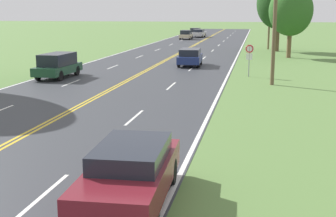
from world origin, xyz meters
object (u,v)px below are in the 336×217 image
Objects in this scene: tree_left_verge at (279,4)px; car_champagne_hatchback_receding at (186,34)px; tree_right_cluster at (291,11)px; car_dark_green_van_mid_near at (58,65)px; car_maroon_sedan_approaching at (131,173)px; car_black_sedan_horizon at (195,31)px; traffic_sign at (249,53)px; car_dark_blue_hatchback_mid_far at (190,57)px; car_silver_sedan_distant at (199,33)px.

car_champagne_hatchback_receding is (-13.83, 20.93, -4.59)m from tree_left_verge.
tree_right_cluster is 24.77m from car_dark_green_van_mid_near.
car_black_sedan_horizon is at bearing -175.92° from car_maroon_sedan_approaching.
traffic_sign is 22.76m from tree_left_verge.
car_dark_blue_hatchback_mid_far is 44.31m from car_silver_sedan_distant.
car_dark_green_van_mid_near is 0.95× the size of car_silver_sedan_distant.
car_dark_blue_hatchback_mid_far reaches higher than car_black_sedan_horizon.
traffic_sign is 0.60× the size of car_champagne_hatchback_receding.
car_dark_green_van_mid_near is 46.37m from car_champagne_hatchback_receding.
car_maroon_sedan_approaching is at bearing 2.68° from car_dark_blue_hatchback_mid_far.
tree_right_cluster is 32.31m from car_champagne_hatchback_receding.
traffic_sign is 50.85m from car_silver_sedan_distant.
car_dark_blue_hatchback_mid_far is at bearing -115.34° from tree_left_verge.
car_maroon_sedan_approaching is at bearing -171.61° from car_champagne_hatchback_receding.
car_maroon_sedan_approaching is 0.99× the size of car_silver_sedan_distant.
car_champagne_hatchback_receding is (-6.03, 37.40, 0.02)m from car_dark_blue_hatchback_mid_far.
tree_right_cluster is 1.74× the size of car_dark_blue_hatchback_mid_far.
car_black_sedan_horizon is at bearing 111.84° from tree_left_verge.
car_silver_sedan_distant is (-13.50, 35.15, -3.87)m from tree_right_cluster.
tree_right_cluster is at bearing -151.77° from car_champagne_hatchback_receding.
tree_left_verge is (2.72, 22.30, 3.68)m from traffic_sign.
car_dark_blue_hatchback_mid_far is 52.35m from car_black_sedan_horizon.
car_champagne_hatchback_receding is at bearing 104.41° from traffic_sign.
tree_right_cluster reaches higher than car_dark_green_van_mid_near.
car_black_sedan_horizon is at bearing 2.43° from car_champagne_hatchback_receding.
car_dark_green_van_mid_near is at bearing -122.03° from tree_left_verge.
car_dark_blue_hatchback_mid_far is at bearing 131.03° from traffic_sign.
tree_right_cluster is 45.80m from car_black_sedan_horizon.
tree_right_cluster is 1.49× the size of car_maroon_sedan_approaching.
car_black_sedan_horizon is (-1.63, 7.90, -0.03)m from car_silver_sedan_distant.
car_silver_sedan_distant is at bearing 101.19° from traffic_sign.
traffic_sign is 0.48× the size of car_maroon_sedan_approaching.
tree_left_verge reaches higher than traffic_sign.
tree_left_verge is at bearing 96.85° from tree_right_cluster.
traffic_sign is at bearing -75.31° from car_dark_green_van_mid_near.
tree_left_verge is at bearing -30.56° from car_dark_green_van_mid_near.
car_silver_sedan_distant is at bearing -176.49° from car_maroon_sedan_approaching.
car_silver_sedan_distant is (-7.52, 73.18, -0.03)m from car_maroon_sedan_approaching.
car_black_sedan_horizon is (-14.22, 35.49, -4.67)m from tree_left_verge.
car_dark_green_van_mid_near reaches higher than car_black_sedan_horizon.
car_black_sedan_horizon is (-0.39, 14.55, -0.08)m from car_champagne_hatchback_receding.
tree_left_verge is at bearing 83.03° from traffic_sign.
car_black_sedan_horizon is at bearing 109.36° from tree_right_cluster.
tree_right_cluster reaches higher than car_silver_sedan_distant.
car_maroon_sedan_approaching reaches higher than car_silver_sedan_distant.
traffic_sign is at bearing -96.97° from tree_left_verge.
car_champagne_hatchback_receding is (-8.76, 66.53, 0.03)m from car_maroon_sedan_approaching.
car_champagne_hatchback_receding is 0.79× the size of car_silver_sedan_distant.
car_maroon_sedan_approaching is at bearing -95.75° from traffic_sign.
car_dark_green_van_mid_near is (-10.81, 20.21, 0.13)m from car_maroon_sedan_approaching.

